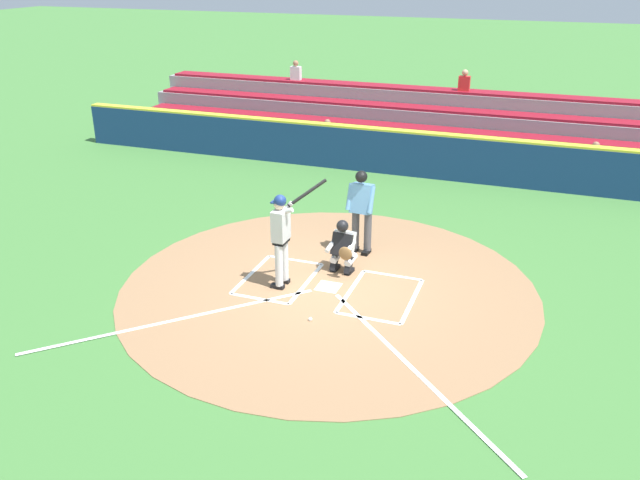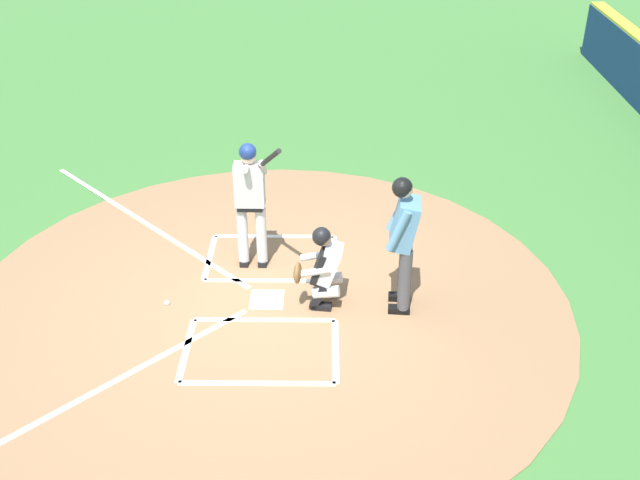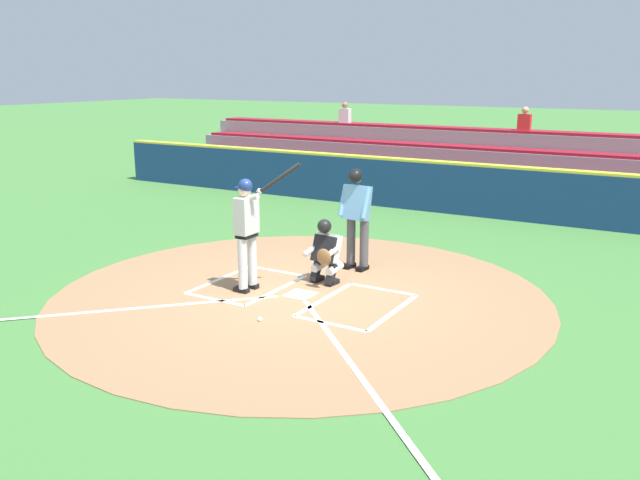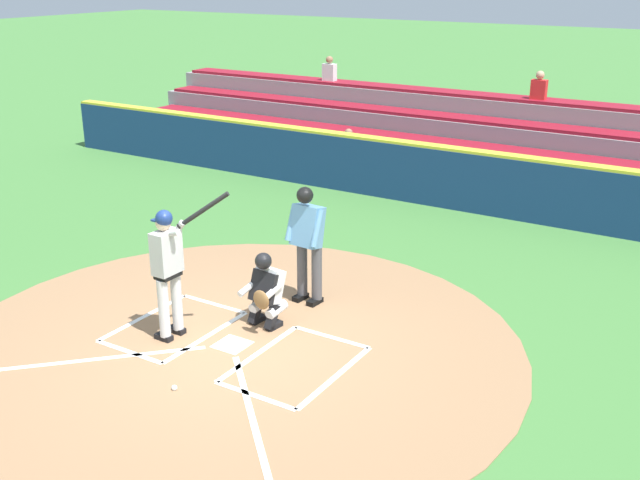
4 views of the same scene
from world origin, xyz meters
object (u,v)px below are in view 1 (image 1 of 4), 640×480
object	(u,v)px
plate_umpire	(362,206)
batter	(282,234)
baseball	(310,319)
catcher	(343,245)

from	to	relation	value
plate_umpire	batter	bearing A→B (deg)	63.95
batter	baseball	world-z (taller)	batter
catcher	plate_umpire	world-z (taller)	plate_umpire
catcher	baseball	world-z (taller)	catcher
catcher	batter	bearing A→B (deg)	47.38
plate_umpire	baseball	size ratio (longest dim) A/B	25.20
plate_umpire	baseball	world-z (taller)	plate_umpire
catcher	plate_umpire	xyz separation A→B (m)	(-0.07, -1.01, 0.49)
batter	catcher	distance (m)	1.42
batter	baseball	xyz separation A→B (m)	(-0.97, 1.07, -1.06)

